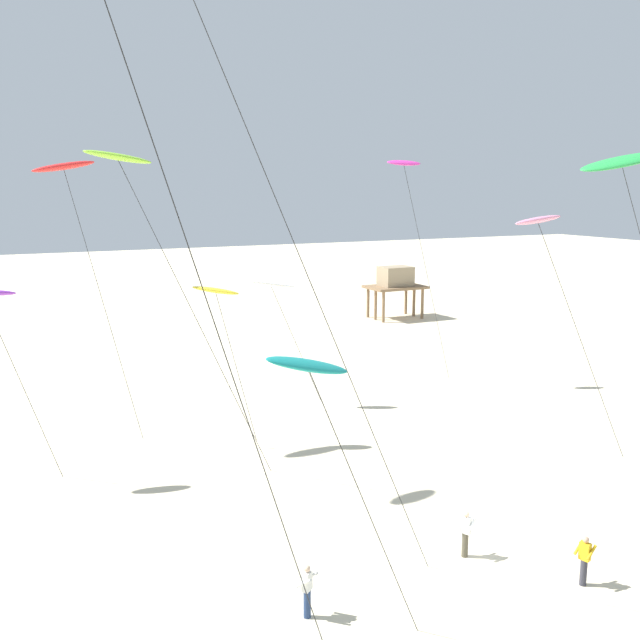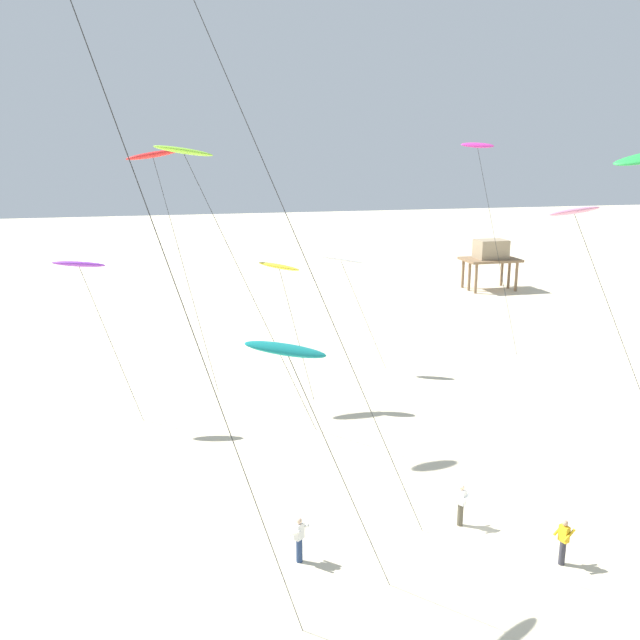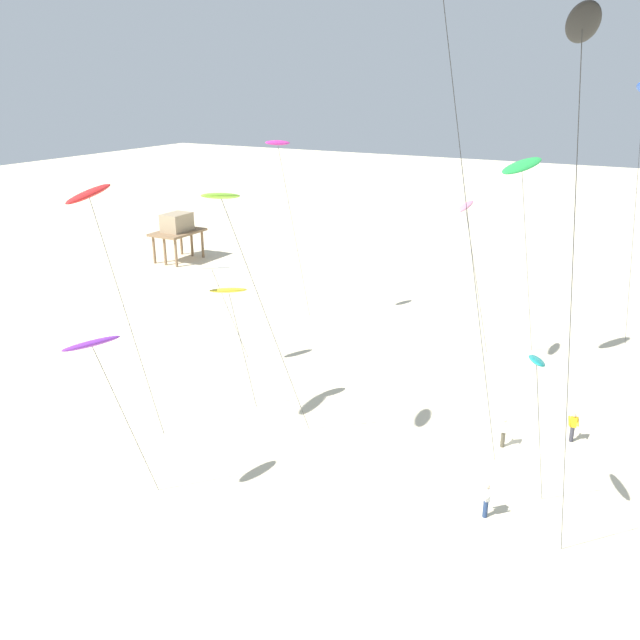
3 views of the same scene
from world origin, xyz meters
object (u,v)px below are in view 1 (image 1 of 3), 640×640
object	(u,v)px
kite_teal	(309,367)
kite_flyer_nearest	(584,559)
kite_flyer_middle	(307,590)
kite_flyer_furthest	(465,533)
kite_lime	(119,160)
stilt_house	(395,281)
kite_red	(64,168)
kite_yellow	(216,291)
kite_white	(271,285)
kite_pink	(539,222)
kite_green	(622,163)
kite_magenta	(404,166)

from	to	relation	value
kite_teal	kite_flyer_nearest	distance (m)	11.79
kite_teal	kite_flyer_middle	xyz separation A→B (m)	(0.62, 1.52, -7.18)
kite_flyer_nearest	kite_teal	bearing A→B (deg)	175.39
kite_flyer_middle	kite_flyer_furthest	world-z (taller)	same
kite_lime	stilt_house	world-z (taller)	kite_lime
kite_red	stilt_house	size ratio (longest dim) A/B	2.55
kite_yellow	kite_red	size ratio (longest dim) A/B	0.58
kite_lime	stilt_house	bearing A→B (deg)	43.36
kite_red	kite_flyer_middle	bearing A→B (deg)	-77.25
kite_white	kite_lime	xyz separation A→B (m)	(-9.63, -8.28, 6.50)
kite_lime	kite_flyer_furthest	size ratio (longest dim) A/B	8.43
kite_flyer_nearest	kite_flyer_furthest	xyz separation A→B (m)	(-2.32, 3.10, 0.00)
kite_pink	kite_flyer_middle	size ratio (longest dim) A/B	6.91
kite_pink	kite_flyer_furthest	world-z (taller)	kite_pink
kite_green	kite_white	bearing A→B (deg)	116.06
kite_red	kite_teal	xyz separation A→B (m)	(3.43, -19.42, -5.36)
kite_teal	kite_pink	world-z (taller)	kite_pink
kite_teal	kite_flyer_furthest	distance (m)	10.30
kite_green	stilt_house	bearing A→B (deg)	70.73
kite_white	kite_pink	bearing A→B (deg)	-64.89
stilt_house	kite_flyer_furthest	bearing A→B (deg)	-118.72
kite_flyer_middle	kite_green	bearing A→B (deg)	11.65
kite_lime	kite_flyer_nearest	distance (m)	21.99
kite_pink	kite_green	size ratio (longest dim) A/B	0.81
kite_green	kite_flyer_middle	world-z (taller)	kite_green
kite_white	kite_flyer_furthest	size ratio (longest dim) A/B	4.51
kite_yellow	kite_white	bearing A→B (deg)	45.06
kite_lime	stilt_house	xyz separation A→B (m)	(31.00, 29.28, -9.98)
kite_white	kite_flyer_middle	xyz separation A→B (m)	(-6.94, -19.85, -6.23)
kite_teal	kite_yellow	bearing A→B (deg)	80.45
kite_magenta	kite_green	distance (m)	17.41
kite_white	kite_flyer_middle	size ratio (longest dim) A/B	4.51
kite_yellow	kite_teal	distance (m)	16.84
kite_magenta	kite_pink	bearing A→B (deg)	-99.96
kite_red	kite_teal	world-z (taller)	kite_red
kite_lime	kite_magenta	world-z (taller)	kite_magenta
kite_pink	kite_red	bearing A→B (deg)	145.47
kite_flyer_furthest	kite_teal	bearing A→B (deg)	-161.42
kite_yellow	kite_flyer_middle	world-z (taller)	kite_yellow
kite_yellow	kite_teal	bearing A→B (deg)	-99.55
kite_red	kite_flyer_nearest	distance (m)	26.96
kite_white	kite_pink	distance (m)	16.01
kite_magenta	kite_flyer_furthest	distance (m)	25.49
kite_teal	kite_flyer_middle	size ratio (longest dim) A/B	5.21
kite_teal	stilt_house	world-z (taller)	kite_teal
kite_white	kite_red	bearing A→B (deg)	-169.90
kite_red	kite_yellow	bearing A→B (deg)	-24.34
kite_lime	kite_white	bearing A→B (deg)	40.68
kite_flyer_nearest	kite_flyer_middle	size ratio (longest dim) A/B	1.00
kite_magenta	kite_flyer_middle	world-z (taller)	kite_magenta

